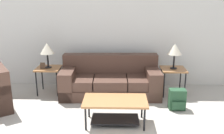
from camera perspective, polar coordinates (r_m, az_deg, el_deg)
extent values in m
cube|color=silver|center=(5.71, -0.01, 8.52)|extent=(9.08, 0.06, 2.60)
cube|color=#4C3328|center=(5.34, -0.37, -5.27)|extent=(2.08, 0.95, 0.22)
cube|color=#4C3328|center=(5.29, -7.81, -3.18)|extent=(0.69, 0.82, 0.20)
cube|color=#4C3328|center=(5.24, -0.37, -3.21)|extent=(0.69, 0.82, 0.20)
cube|color=#4C3328|center=(5.28, 7.07, -3.19)|extent=(0.69, 0.82, 0.20)
cube|color=#4C3328|center=(5.48, -0.36, 0.92)|extent=(2.06, 0.32, 0.40)
cube|color=#4C3328|center=(5.35, -9.92, -3.40)|extent=(0.30, 0.90, 0.58)
cube|color=#4C3328|center=(5.34, 9.19, -3.40)|extent=(0.30, 0.90, 0.58)
cube|color=#A87042|center=(4.08, 0.73, -7.70)|extent=(1.04, 0.56, 0.04)
cylinder|color=black|center=(4.00, -6.05, -11.68)|extent=(0.03, 0.03, 0.39)
cylinder|color=black|center=(3.99, 7.43, -11.81)|extent=(0.03, 0.03, 0.39)
cylinder|color=black|center=(4.40, -5.31, -8.99)|extent=(0.03, 0.03, 0.39)
cylinder|color=black|center=(4.39, 6.85, -9.10)|extent=(0.03, 0.03, 0.39)
cube|color=black|center=(4.22, 0.72, -11.81)|extent=(0.78, 0.39, 0.02)
cube|color=#A87042|center=(5.48, -14.32, -0.30)|extent=(0.51, 0.49, 0.03)
cylinder|color=black|center=(5.44, -16.87, -3.76)|extent=(0.03, 0.03, 0.54)
cylinder|color=black|center=(5.32, -12.46, -3.88)|extent=(0.03, 0.03, 0.54)
cylinder|color=black|center=(5.81, -15.64, -2.40)|extent=(0.03, 0.03, 0.54)
cylinder|color=black|center=(5.70, -11.50, -2.47)|extent=(0.03, 0.03, 0.54)
cube|color=#A87042|center=(5.40, 13.84, -0.51)|extent=(0.51, 0.49, 0.03)
cylinder|color=black|center=(5.25, 11.79, -4.11)|extent=(0.03, 0.03, 0.54)
cylinder|color=black|center=(5.35, 16.35, -4.07)|extent=(0.03, 0.03, 0.54)
cylinder|color=black|center=(5.64, 11.08, -2.67)|extent=(0.03, 0.03, 0.54)
cylinder|color=black|center=(5.72, 15.34, -2.66)|extent=(0.03, 0.03, 0.54)
cylinder|color=black|center=(5.47, -14.34, -0.06)|extent=(0.14, 0.14, 0.02)
cylinder|color=black|center=(5.43, -14.45, 1.51)|extent=(0.04, 0.04, 0.29)
cone|color=beige|center=(5.38, -14.64, 4.14)|extent=(0.29, 0.29, 0.22)
cylinder|color=black|center=(5.39, 13.86, -0.27)|extent=(0.14, 0.14, 0.02)
cylinder|color=black|center=(5.35, 13.97, 1.32)|extent=(0.04, 0.04, 0.29)
cone|color=beige|center=(5.29, 14.16, 3.99)|extent=(0.29, 0.29, 0.22)
cube|color=#23472D|center=(4.83, 14.64, -7.13)|extent=(0.30, 0.19, 0.39)
cube|color=#23472D|center=(4.76, 14.88, -8.53)|extent=(0.22, 0.05, 0.16)
cylinder|color=#23472D|center=(4.90, 13.43, -6.42)|extent=(0.02, 0.02, 0.29)
cylinder|color=#23472D|center=(4.94, 15.30, -6.38)|extent=(0.02, 0.02, 0.29)
cube|color=#4C3828|center=(5.42, -15.57, 0.30)|extent=(0.10, 0.04, 0.13)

